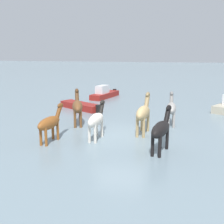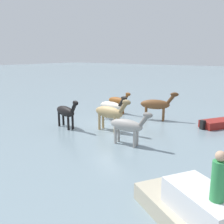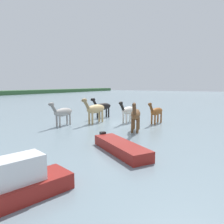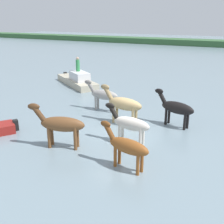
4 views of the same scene
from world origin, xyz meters
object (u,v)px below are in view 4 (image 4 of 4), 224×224
object	(u,v)px
boat_tender_starboard	(77,81)
person_boatman_standing	(78,65)
horse_dark_mare	(123,104)
horse_dun_straggler	(60,124)
horse_gray_outer	(176,108)
horse_pinto_flank	(127,146)
horse_lead	(130,124)
horse_mid_herd	(103,95)

from	to	relation	value
boat_tender_starboard	person_boatman_standing	xyz separation A→B (m)	(0.13, -0.02, 1.44)
horse_dark_mare	horse_dun_straggler	size ratio (longest dim) A/B	1.04
horse_dun_straggler	horse_gray_outer	size ratio (longest dim) A/B	1.05
horse_pinto_flank	horse_lead	size ratio (longest dim) A/B	0.96
boat_tender_starboard	person_boatman_standing	world-z (taller)	person_boatman_standing
horse_dark_mare	horse_mid_herd	size ratio (longest dim) A/B	1.12
horse_mid_herd	boat_tender_starboard	bearing A→B (deg)	-42.31
horse_gray_outer	horse_mid_herd	world-z (taller)	horse_gray_outer
horse_pinto_flank	horse_gray_outer	xyz separation A→B (m)	(0.28, 5.17, 0.08)
horse_pinto_flank	horse_mid_herd	distance (m)	7.10
horse_dark_mare	horse_gray_outer	world-z (taller)	horse_dark_mare
horse_mid_herd	person_boatman_standing	xyz separation A→B (m)	(-5.39, 4.76, 0.77)
horse_pinto_flank	horse_mid_herd	world-z (taller)	horse_mid_herd
horse_lead	horse_pinto_flank	bearing A→B (deg)	116.33
horse_dark_mare	person_boatman_standing	distance (m)	9.73
horse_pinto_flank	horse_mid_herd	bearing A→B (deg)	-43.43
horse_dark_mare	horse_pinto_flank	xyz separation A→B (m)	(2.29, -4.15, -0.18)
horse_dark_mare	horse_lead	size ratio (longest dim) A/B	1.14
horse_lead	horse_mid_herd	xyz separation A→B (m)	(-3.55, 3.54, 0.02)
horse_dark_mare	horse_lead	xyz separation A→B (m)	(1.43, -2.13, -0.14)
horse_lead	horse_gray_outer	bearing A→B (deg)	-106.85
horse_mid_herd	person_boatman_standing	bearing A→B (deg)	-42.88
horse_dun_straggler	horse_mid_herd	bearing A→B (deg)	-98.26
horse_dark_mare	horse_pinto_flank	bearing A→B (deg)	123.81
horse_pinto_flank	horse_dun_straggler	size ratio (longest dim) A/B	0.88
horse_dark_mare	horse_gray_outer	xyz separation A→B (m)	(2.57, 1.02, -0.09)
horse_mid_herd	horse_dark_mare	bearing A→B (deg)	145.05
horse_pinto_flank	horse_gray_outer	world-z (taller)	horse_gray_outer
horse_lead	person_boatman_standing	world-z (taller)	person_boatman_standing
horse_dark_mare	horse_lead	distance (m)	2.57
horse_dun_straggler	horse_lead	distance (m)	3.05
horse_gray_outer	boat_tender_starboard	distance (m)	11.46
horse_pinto_flank	boat_tender_starboard	xyz separation A→B (m)	(-9.93, 10.34, -0.61)
horse_dark_mare	boat_tender_starboard	bearing A→B (deg)	-34.06
horse_pinto_flank	horse_gray_outer	size ratio (longest dim) A/B	0.92
horse_lead	horse_dun_straggler	bearing A→B (deg)	39.24
horse_lead	boat_tender_starboard	world-z (taller)	horse_lead
horse_gray_outer	person_boatman_standing	bearing A→B (deg)	-13.01
horse_mid_herd	person_boatman_standing	size ratio (longest dim) A/B	1.96
horse_lead	horse_mid_herd	distance (m)	5.01
horse_lead	boat_tender_starboard	distance (m)	12.32
horse_pinto_flank	horse_lead	world-z (taller)	horse_lead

